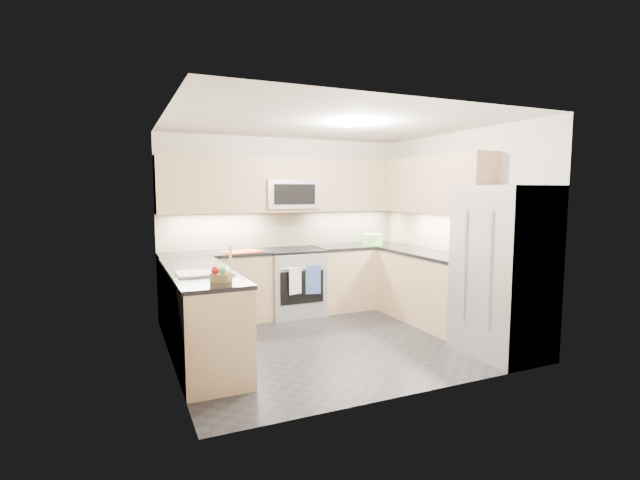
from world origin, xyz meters
The scene contains 36 objects.
floor centered at (0.00, 0.00, 0.00)m, with size 3.60×3.20×0.00m, color black.
ceiling centered at (0.00, 0.00, 2.50)m, with size 3.60×3.20×0.02m, color beige.
wall_back centered at (0.00, 1.60, 1.25)m, with size 3.60×0.02×2.50m, color beige.
wall_front centered at (0.00, -1.60, 1.25)m, with size 3.60×0.02×2.50m, color beige.
wall_left centered at (-1.80, 0.00, 1.25)m, with size 0.02×3.20×2.50m, color beige.
wall_right centered at (1.80, 0.00, 1.25)m, with size 0.02×3.20×2.50m, color beige.
base_cab_back_left centered at (-1.09, 1.30, 0.45)m, with size 1.42×0.60×0.90m, color tan.
base_cab_back_right centered at (1.09, 1.30, 0.45)m, with size 1.42×0.60×0.90m, color tan.
base_cab_right centered at (1.50, 0.15, 0.45)m, with size 0.60×1.70×0.90m, color tan.
base_cab_peninsula centered at (-1.50, 0.00, 0.45)m, with size 0.60×2.00×0.90m, color tan.
countertop_back_left centered at (-1.09, 1.30, 0.92)m, with size 1.42×0.63×0.04m, color black.
countertop_back_right centered at (1.09, 1.30, 0.92)m, with size 1.42×0.63×0.04m, color black.
countertop_right centered at (1.50, 0.15, 0.92)m, with size 0.63×1.70×0.04m, color black.
countertop_peninsula centered at (-1.50, 0.00, 0.92)m, with size 0.63×2.00×0.04m, color black.
upper_cab_back centered at (0.00, 1.43, 1.83)m, with size 3.60×0.35×0.75m, color tan.
upper_cab_right centered at (1.62, 0.28, 1.83)m, with size 0.35×1.95×0.75m, color tan.
backsplash_back centered at (0.00, 1.60, 1.20)m, with size 3.60×0.01×0.51m, color #C8B690.
backsplash_right centered at (1.80, 0.45, 1.20)m, with size 0.01×2.30×0.51m, color #C8B690.
gas_range centered at (0.00, 1.28, 0.46)m, with size 0.76×0.65×0.91m, color #A7A8AF.
range_cooktop centered at (0.00, 1.28, 0.92)m, with size 0.76×0.65×0.03m, color black.
oven_door_glass centered at (0.00, 0.95, 0.45)m, with size 0.62×0.02×0.45m, color black.
oven_handle centered at (0.00, 0.93, 0.72)m, with size 0.02×0.02×0.60m, color #B2B5BA.
microwave centered at (0.00, 1.40, 1.70)m, with size 0.76×0.40×0.40m, color #A4A6AC.
microwave_door centered at (0.00, 1.20, 1.70)m, with size 0.60×0.01×0.28m, color black.
refrigerator centered at (1.45, -1.15, 0.90)m, with size 0.70×0.90×1.80m, color #AAAEB3.
fridge_handle_left centered at (1.08, -1.33, 0.95)m, with size 0.02×0.02×1.20m, color #B2B5BA.
fridge_handle_right centered at (1.08, -0.97, 0.95)m, with size 0.02×0.02×1.20m, color #B2B5BA.
sink_basin centered at (-1.50, -0.25, 0.88)m, with size 0.52×0.38×0.16m, color white.
faucet centered at (-1.24, -0.25, 1.08)m, with size 0.03×0.03×0.28m, color silver.
utensil_bowl centered at (1.25, 1.20, 1.02)m, with size 0.29×0.29×0.16m, color #78C353.
cutting_board centered at (-0.74, 1.20, 0.95)m, with size 0.46×0.32×0.01m, color #CC4013.
fruit_basket centered at (-1.43, -0.67, 0.98)m, with size 0.20×0.20×0.07m, color #A1824B.
fruit_apple centered at (-1.50, -0.77, 1.05)m, with size 0.07×0.07×0.07m, color #AF1814.
fruit_pear centered at (-1.44, -0.80, 1.05)m, with size 0.07×0.07×0.07m, color #5CB04B.
dish_towel_check centered at (-0.11, 0.91, 0.55)m, with size 0.19×0.02×0.35m, color white.
dish_towel_blue centered at (0.15, 0.91, 0.55)m, with size 0.21×0.02×0.39m, color #365295.
Camera 1 is at (-2.28, -4.77, 1.74)m, focal length 26.00 mm.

